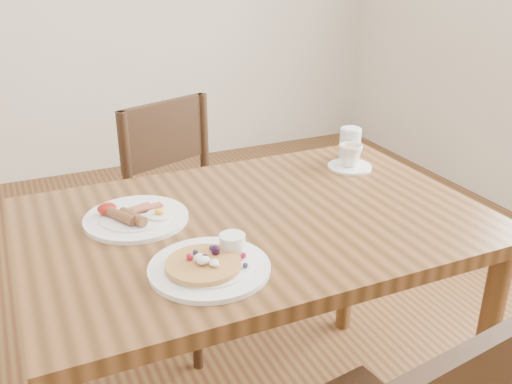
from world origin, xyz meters
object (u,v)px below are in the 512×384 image
(water_glass, at_px, (350,144))
(teacup_saucer, at_px, (350,158))
(pancake_plate, at_px, (210,264))
(chair_far, at_px, (191,209))
(breakfast_plate, at_px, (135,217))
(dining_table, at_px, (256,249))

(water_glass, bearing_deg, teacup_saucer, -122.02)
(teacup_saucer, xyz_separation_m, water_glass, (0.04, 0.06, 0.02))
(pancake_plate, relative_size, water_glass, 2.51)
(chair_far, distance_m, water_glass, 0.66)
(breakfast_plate, xyz_separation_m, teacup_saucer, (0.72, 0.09, 0.02))
(pancake_plate, bearing_deg, dining_table, 44.79)
(dining_table, bearing_deg, chair_far, 88.17)
(pancake_plate, bearing_deg, chair_far, 75.07)
(water_glass, bearing_deg, chair_far, 139.45)
(chair_far, xyz_separation_m, water_glass, (0.44, -0.38, 0.31))
(pancake_plate, height_order, breakfast_plate, pancake_plate)
(chair_far, height_order, pancake_plate, chair_far)
(dining_table, height_order, breakfast_plate, breakfast_plate)
(pancake_plate, xyz_separation_m, teacup_saucer, (0.62, 0.40, 0.02))
(dining_table, bearing_deg, pancake_plate, -135.21)
(pancake_plate, bearing_deg, breakfast_plate, 106.99)
(chair_far, bearing_deg, teacup_saucer, 112.18)
(dining_table, height_order, teacup_saucer, teacup_saucer)
(chair_far, relative_size, teacup_saucer, 6.29)
(breakfast_plate, bearing_deg, chair_far, 59.04)
(dining_table, xyz_separation_m, teacup_saucer, (0.42, 0.20, 0.13))
(chair_far, bearing_deg, pancake_plate, 54.95)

